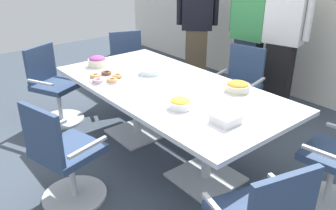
{
  "coord_description": "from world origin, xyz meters",
  "views": [
    {
      "loc": [
        2.35,
        -1.93,
        1.93
      ],
      "look_at": [
        0.0,
        0.0,
        0.55
      ],
      "focal_mm": 36.81,
      "sensor_mm": 36.0,
      "label": 1
    }
  ],
  "objects_px": {
    "office_chair_1": "(64,159)",
    "person_standing_0": "(197,24)",
    "snack_bowl_candy_mix": "(97,61)",
    "conference_table": "(168,98)",
    "snack_bowl_chips_orange": "(238,86)",
    "person_standing_1": "(250,32)",
    "snack_bowl_chips_yellow": "(180,103)",
    "donut_platter": "(106,78)",
    "office_chair_5": "(129,70)",
    "plate_stack": "(150,71)",
    "office_chair_0": "(54,89)",
    "person_standing_2": "(283,35)",
    "napkin_pile": "(226,119)",
    "office_chair_4": "(238,91)"
  },
  "relations": [
    {
      "from": "office_chair_4",
      "to": "person_standing_0",
      "type": "relative_size",
      "value": 0.52
    },
    {
      "from": "conference_table",
      "to": "napkin_pile",
      "type": "distance_m",
      "value": 0.89
    },
    {
      "from": "conference_table",
      "to": "snack_bowl_chips_orange",
      "type": "bearing_deg",
      "value": 39.37
    },
    {
      "from": "person_standing_0",
      "to": "snack_bowl_chips_yellow",
      "type": "relative_size",
      "value": 9.33
    },
    {
      "from": "donut_platter",
      "to": "napkin_pile",
      "type": "xyz_separation_m",
      "value": [
        1.38,
        0.22,
        0.02
      ]
    },
    {
      "from": "donut_platter",
      "to": "snack_bowl_candy_mix",
      "type": "bearing_deg",
      "value": 160.86
    },
    {
      "from": "snack_bowl_chips_yellow",
      "to": "plate_stack",
      "type": "height_order",
      "value": "snack_bowl_chips_yellow"
    },
    {
      "from": "conference_table",
      "to": "person_standing_0",
      "type": "distance_m",
      "value": 2.15
    },
    {
      "from": "office_chair_5",
      "to": "person_standing_1",
      "type": "xyz_separation_m",
      "value": [
        1.14,
        1.09,
        0.56
      ]
    },
    {
      "from": "office_chair_0",
      "to": "office_chair_5",
      "type": "bearing_deg",
      "value": 156.32
    },
    {
      "from": "conference_table",
      "to": "napkin_pile",
      "type": "bearing_deg",
      "value": -9.84
    },
    {
      "from": "office_chair_1",
      "to": "person_standing_2",
      "type": "distance_m",
      "value": 2.88
    },
    {
      "from": "conference_table",
      "to": "plate_stack",
      "type": "bearing_deg",
      "value": 168.73
    },
    {
      "from": "donut_platter",
      "to": "conference_table",
      "type": "bearing_deg",
      "value": 35.01
    },
    {
      "from": "office_chair_1",
      "to": "person_standing_1",
      "type": "bearing_deg",
      "value": 83.61
    },
    {
      "from": "snack_bowl_chips_orange",
      "to": "snack_bowl_candy_mix",
      "type": "distance_m",
      "value": 1.59
    },
    {
      "from": "office_chair_1",
      "to": "snack_bowl_chips_orange",
      "type": "relative_size",
      "value": 4.06
    },
    {
      "from": "office_chair_4",
      "to": "snack_bowl_chips_orange",
      "type": "relative_size",
      "value": 4.06
    },
    {
      "from": "office_chair_1",
      "to": "person_standing_0",
      "type": "height_order",
      "value": "person_standing_0"
    },
    {
      "from": "conference_table",
      "to": "donut_platter",
      "type": "bearing_deg",
      "value": -144.99
    },
    {
      "from": "snack_bowl_candy_mix",
      "to": "donut_platter",
      "type": "bearing_deg",
      "value": -19.14
    },
    {
      "from": "person_standing_1",
      "to": "person_standing_2",
      "type": "relative_size",
      "value": 0.98
    },
    {
      "from": "snack_bowl_chips_orange",
      "to": "snack_bowl_candy_mix",
      "type": "height_order",
      "value": "snack_bowl_candy_mix"
    },
    {
      "from": "person_standing_1",
      "to": "snack_bowl_candy_mix",
      "type": "height_order",
      "value": "person_standing_1"
    },
    {
      "from": "office_chair_0",
      "to": "person_standing_1",
      "type": "xyz_separation_m",
      "value": [
        1.12,
        2.19,
        0.56
      ]
    },
    {
      "from": "office_chair_1",
      "to": "donut_platter",
      "type": "bearing_deg",
      "value": 113.02
    },
    {
      "from": "office_chair_5",
      "to": "snack_bowl_chips_yellow",
      "type": "bearing_deg",
      "value": 88.4
    },
    {
      "from": "snack_bowl_candy_mix",
      "to": "conference_table",
      "type": "bearing_deg",
      "value": 12.61
    },
    {
      "from": "snack_bowl_chips_yellow",
      "to": "snack_bowl_chips_orange",
      "type": "relative_size",
      "value": 0.84
    },
    {
      "from": "office_chair_5",
      "to": "conference_table",
      "type": "bearing_deg",
      "value": 90.43
    },
    {
      "from": "napkin_pile",
      "to": "person_standing_2",
      "type": "bearing_deg",
      "value": 112.83
    },
    {
      "from": "person_standing_1",
      "to": "snack_bowl_chips_yellow",
      "type": "height_order",
      "value": "person_standing_1"
    },
    {
      "from": "conference_table",
      "to": "napkin_pile",
      "type": "height_order",
      "value": "napkin_pile"
    },
    {
      "from": "office_chair_5",
      "to": "plate_stack",
      "type": "distance_m",
      "value": 1.25
    },
    {
      "from": "napkin_pile",
      "to": "snack_bowl_chips_yellow",
      "type": "bearing_deg",
      "value": -168.04
    },
    {
      "from": "conference_table",
      "to": "snack_bowl_chips_yellow",
      "type": "distance_m",
      "value": 0.53
    },
    {
      "from": "snack_bowl_chips_orange",
      "to": "conference_table",
      "type": "bearing_deg",
      "value": -140.63
    },
    {
      "from": "office_chair_4",
      "to": "snack_bowl_chips_yellow",
      "type": "xyz_separation_m",
      "value": [
        0.48,
        -1.34,
        0.39
      ]
    },
    {
      "from": "conference_table",
      "to": "office_chair_0",
      "type": "xyz_separation_m",
      "value": [
        -1.47,
        -0.56,
        -0.22
      ]
    },
    {
      "from": "office_chair_0",
      "to": "office_chair_4",
      "type": "xyz_separation_m",
      "value": [
        1.43,
        1.66,
        0.0
      ]
    },
    {
      "from": "snack_bowl_candy_mix",
      "to": "office_chair_1",
      "type": "bearing_deg",
      "value": -41.52
    },
    {
      "from": "person_standing_2",
      "to": "donut_platter",
      "type": "distance_m",
      "value": 2.18
    },
    {
      "from": "office_chair_5",
      "to": "person_standing_2",
      "type": "distance_m",
      "value": 2.05
    },
    {
      "from": "office_chair_1",
      "to": "donut_platter",
      "type": "height_order",
      "value": "office_chair_1"
    },
    {
      "from": "office_chair_1",
      "to": "office_chair_4",
      "type": "xyz_separation_m",
      "value": [
        -0.07,
        2.2,
        0.0
      ]
    },
    {
      "from": "person_standing_1",
      "to": "snack_bowl_candy_mix",
      "type": "xyz_separation_m",
      "value": [
        -0.62,
        -1.84,
        -0.17
      ]
    },
    {
      "from": "person_standing_1",
      "to": "snack_bowl_candy_mix",
      "type": "bearing_deg",
      "value": 63.64
    },
    {
      "from": "office_chair_0",
      "to": "napkin_pile",
      "type": "xyz_separation_m",
      "value": [
        2.33,
        0.41,
        0.38
      ]
    },
    {
      "from": "person_standing_1",
      "to": "snack_bowl_chips_yellow",
      "type": "distance_m",
      "value": 2.03
    },
    {
      "from": "person_standing_2",
      "to": "napkin_pile",
      "type": "bearing_deg",
      "value": 99.41
    }
  ]
}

